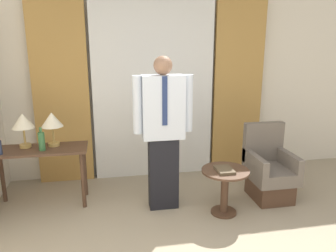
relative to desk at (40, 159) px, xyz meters
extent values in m
cube|color=silver|center=(1.48, 0.83, 0.76)|extent=(10.00, 0.06, 2.70)
cube|color=white|center=(1.48, 0.70, 0.70)|extent=(1.72, 0.06, 2.58)
cube|color=#B28442|center=(0.21, 0.70, 0.70)|extent=(0.74, 0.06, 2.58)
cube|color=#B28442|center=(2.75, 0.70, 0.70)|extent=(0.74, 0.06, 2.58)
cube|color=#4C3323|center=(0.00, 0.00, 0.11)|extent=(1.11, 0.45, 0.03)
cylinder|color=#4C3323|center=(0.50, -0.17, -0.25)|extent=(0.05, 0.05, 0.69)
cylinder|color=#4C3323|center=(-0.50, 0.17, -0.25)|extent=(0.05, 0.05, 0.69)
cylinder|color=#4C3323|center=(0.50, 0.17, -0.25)|extent=(0.05, 0.05, 0.69)
cylinder|color=tan|center=(-0.16, 0.08, 0.15)|extent=(0.13, 0.13, 0.04)
cylinder|color=tan|center=(-0.16, 0.08, 0.27)|extent=(0.02, 0.02, 0.20)
cone|color=beige|center=(-0.16, 0.08, 0.46)|extent=(0.26, 0.26, 0.17)
cylinder|color=tan|center=(0.16, 0.08, 0.15)|extent=(0.13, 0.13, 0.04)
cylinder|color=tan|center=(0.16, 0.08, 0.27)|extent=(0.02, 0.02, 0.20)
cone|color=beige|center=(0.16, 0.08, 0.46)|extent=(0.26, 0.26, 0.17)
cylinder|color=#336638|center=(0.06, -0.08, 0.24)|extent=(0.07, 0.07, 0.22)
cylinder|color=#336638|center=(0.06, -0.08, 0.37)|extent=(0.03, 0.03, 0.06)
cube|color=black|center=(1.44, -0.33, -0.16)|extent=(0.34, 0.18, 0.87)
cube|color=silver|center=(1.44, -0.33, 0.64)|extent=(0.48, 0.21, 0.72)
cube|color=navy|center=(1.44, -0.44, 0.73)|extent=(0.06, 0.01, 0.54)
cylinder|color=silver|center=(1.15, -0.33, 0.67)|extent=(0.10, 0.10, 0.65)
cylinder|color=silver|center=(1.73, -0.33, 0.67)|extent=(0.10, 0.10, 0.65)
sphere|color=#936B51|center=(1.44, -0.33, 1.10)|extent=(0.21, 0.21, 0.21)
cube|color=#4C3323|center=(2.81, -0.37, -0.46)|extent=(0.45, 0.51, 0.26)
cube|color=#665B51|center=(2.81, -0.37, -0.25)|extent=(0.53, 0.60, 0.16)
cube|color=#665B51|center=(2.81, -0.11, 0.09)|extent=(0.53, 0.10, 0.52)
cube|color=#665B51|center=(2.58, -0.37, -0.08)|extent=(0.08, 0.60, 0.18)
cube|color=#665B51|center=(3.03, -0.37, -0.08)|extent=(0.08, 0.60, 0.18)
cylinder|color=#4C3323|center=(2.11, -0.61, -0.58)|extent=(0.30, 0.30, 0.02)
cylinder|color=#4C3323|center=(2.11, -0.61, -0.34)|extent=(0.09, 0.09, 0.51)
cylinder|color=#4C3323|center=(2.11, -0.61, -0.07)|extent=(0.54, 0.54, 0.02)
cube|color=brown|center=(2.08, -0.64, -0.04)|extent=(0.18, 0.25, 0.03)
camera|label=1|loc=(0.83, -3.90, 1.37)|focal=35.00mm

